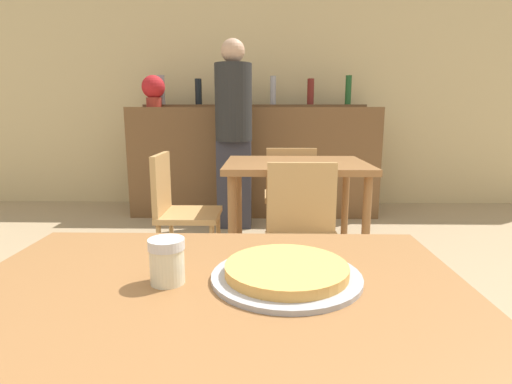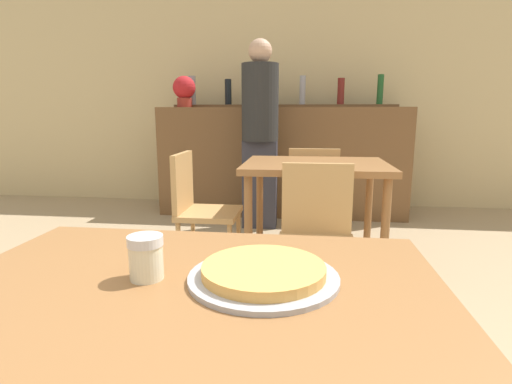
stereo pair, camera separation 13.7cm
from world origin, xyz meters
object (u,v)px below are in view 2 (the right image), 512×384
Objects in this scene: chair_far_side_front at (317,231)px; person_standing at (260,128)px; chair_far_side_back at (313,192)px; potted_plant at (184,90)px; pizza_tray at (264,273)px; cheese_shaker at (146,257)px; chair_far_side_left at (198,204)px.

person_standing reaches higher than chair_far_side_front.
chair_far_side_back is 1.97m from potted_plant.
cheese_shaker reaches higher than pizza_tray.
pizza_tray is at bearing 5.13° from cheese_shaker.
chair_far_side_front is 1.33m from cheese_shaker.
person_standing is (-0.49, 0.61, 0.47)m from chair_far_side_back.
chair_far_side_back is 8.19× the size of cheese_shaker.
potted_plant is (-1.21, 3.42, 0.59)m from pizza_tray.
chair_far_side_back is 2.52× the size of potted_plant.
chair_far_side_front is 0.95m from chair_far_side_left.
person_standing is at bearing 106.15° from chair_far_side_front.
potted_plant is at bearing -39.94° from chair_far_side_back.
chair_far_side_front is at bearing 71.03° from cheese_shaker.
chair_far_side_left is 1.83m from cheese_shaker.
chair_far_side_back is 2.30m from pizza_tray.
cheese_shaker is at bearing -108.97° from chair_far_side_front.
chair_far_side_front is 1.00× the size of chair_far_side_back.
potted_plant is at bearing 109.41° from pizza_tray.
chair_far_side_back is 0.91m from person_standing.
potted_plant is at bearing 121.55° from chair_far_side_front.
chair_far_side_front is 1.82m from person_standing.
chair_far_side_front is 2.74m from potted_plant.
person_standing is at bearing -14.28° from chair_far_side_left.
chair_far_side_left is at bearing 34.57° from chair_far_side_back.
pizza_tray is 0.20× the size of person_standing.
cheese_shaker is at bearing -174.87° from pizza_tray.
pizza_tray is 3.68m from potted_plant.
chair_far_side_front is at bearing 82.51° from pizza_tray.
potted_plant is at bearing 19.07° from chair_far_side_left.
chair_far_side_left reaches higher than pizza_tray.
chair_far_side_front is 8.19× the size of cheese_shaker.
person_standing is at bearing -31.22° from potted_plant.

